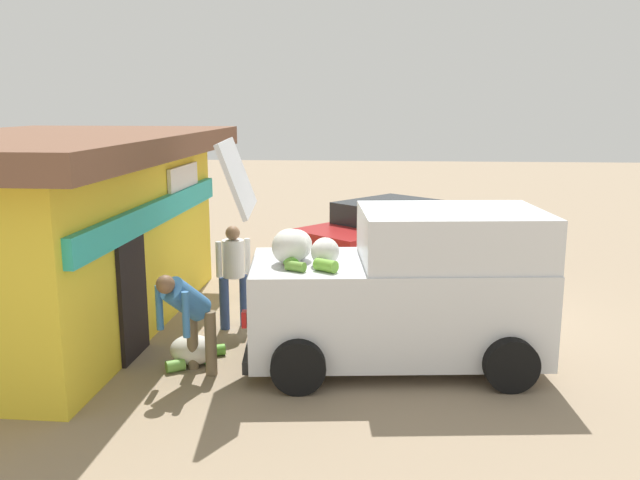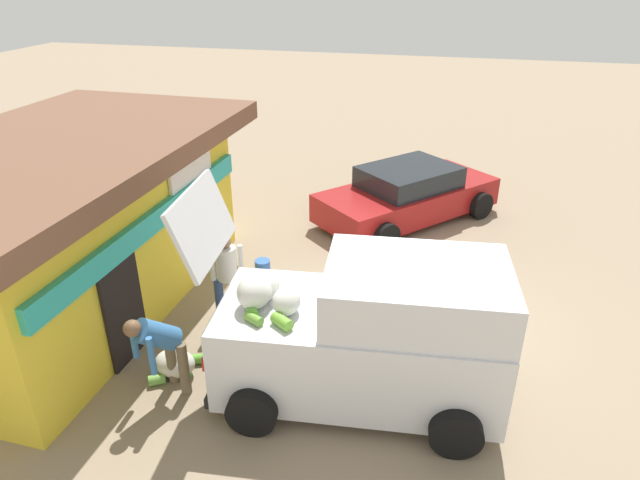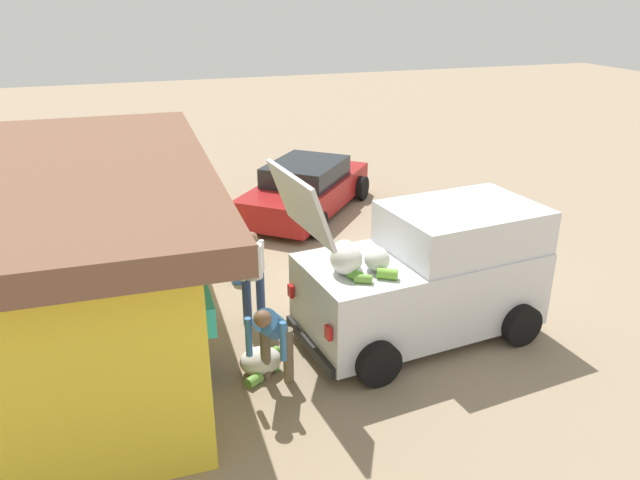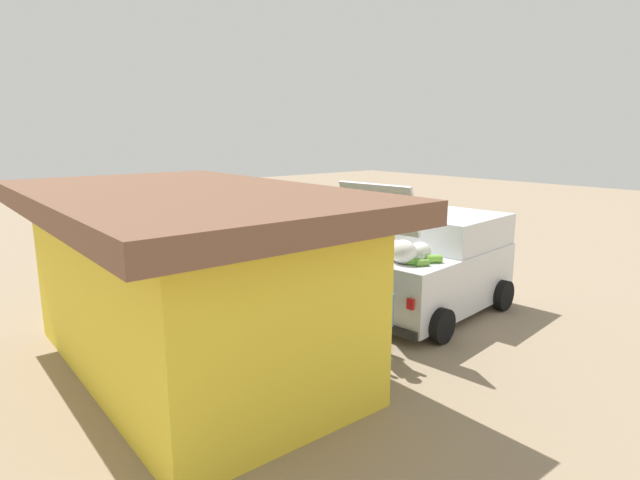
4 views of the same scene
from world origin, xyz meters
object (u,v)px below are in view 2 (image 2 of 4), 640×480
at_px(delivery_van, 369,333).
at_px(unloaded_banana_pile, 176,364).
at_px(parked_sedan, 408,195).
at_px(paint_bucket, 263,268).
at_px(storefront_bar, 68,225).
at_px(vendor_standing, 227,272).
at_px(customer_bending, 160,344).

relative_size(delivery_van, unloaded_banana_pile, 5.09).
xyz_separation_m(parked_sedan, paint_bucket, (-3.43, 2.44, -0.45)).
bearing_deg(storefront_bar, unloaded_banana_pile, -118.35).
height_order(vendor_standing, customer_bending, vendor_standing).
relative_size(storefront_bar, parked_sedan, 1.61).
distance_m(storefront_bar, unloaded_banana_pile, 3.18).
xyz_separation_m(delivery_van, paint_bucket, (2.79, 2.54, -0.87)).
height_order(storefront_bar, vendor_standing, storefront_bar).
bearing_deg(customer_bending, unloaded_banana_pile, 9.46).
bearing_deg(storefront_bar, paint_bucket, -58.59).
bearing_deg(vendor_standing, storefront_bar, 93.63).
xyz_separation_m(delivery_van, customer_bending, (-0.71, 2.77, -0.16)).
xyz_separation_m(customer_bending, unloaded_banana_pile, (0.43, 0.07, -0.70)).
bearing_deg(storefront_bar, delivery_van, -101.34).
bearing_deg(delivery_van, unloaded_banana_pile, 95.71).
height_order(parked_sedan, customer_bending, customer_bending).
xyz_separation_m(unloaded_banana_pile, paint_bucket, (3.08, -0.30, -0.01)).
distance_m(delivery_van, unloaded_banana_pile, 2.98).
xyz_separation_m(delivery_van, unloaded_banana_pile, (-0.28, 2.84, -0.86)).
relative_size(storefront_bar, paint_bucket, 20.93).
bearing_deg(delivery_van, storefront_bar, 78.66).
bearing_deg(storefront_bar, customer_bending, -124.60).
distance_m(storefront_bar, paint_bucket, 3.58).
distance_m(parked_sedan, unloaded_banana_pile, 7.07).
distance_m(unloaded_banana_pile, paint_bucket, 3.09).
height_order(delivery_van, unloaded_banana_pile, delivery_van).
relative_size(unloaded_banana_pile, paint_bucket, 2.45).
bearing_deg(paint_bucket, parked_sedan, -35.45).
height_order(vendor_standing, unloaded_banana_pile, vendor_standing).
bearing_deg(unloaded_banana_pile, paint_bucket, -5.55).
xyz_separation_m(customer_bending, paint_bucket, (3.50, -0.23, -0.71)).
xyz_separation_m(vendor_standing, unloaded_banana_pile, (-1.53, 0.25, -0.75)).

